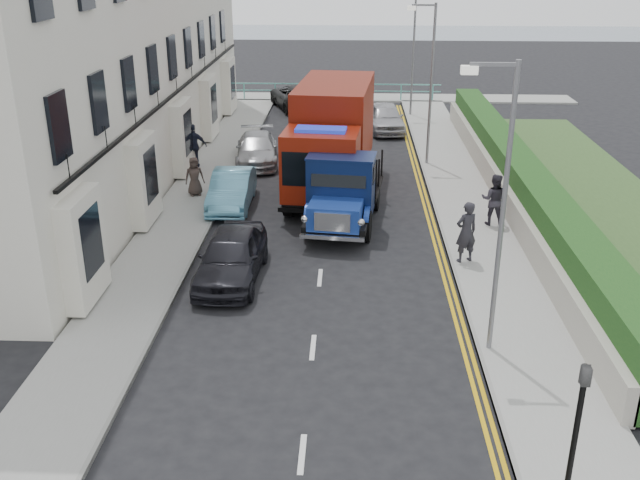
{
  "coord_description": "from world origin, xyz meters",
  "views": [
    {
      "loc": [
        0.84,
        -17.21,
        9.18
      ],
      "look_at": [
        0.02,
        1.57,
        1.4
      ],
      "focal_mm": 40.0,
      "sensor_mm": 36.0,
      "label": 1
    }
  ],
  "objects_px": {
    "lamp_mid": "(429,76)",
    "lamp_far": "(411,46)",
    "lamp_near": "(499,197)",
    "parked_car_front": "(231,256)",
    "bedford_lorry": "(342,196)",
    "red_lorry": "(332,136)",
    "pedestrian_east_near": "(466,232)"
  },
  "relations": [
    {
      "from": "lamp_near",
      "to": "pedestrian_east_near",
      "type": "relative_size",
      "value": 3.6
    },
    {
      "from": "red_lorry",
      "to": "parked_car_front",
      "type": "height_order",
      "value": "red_lorry"
    },
    {
      "from": "lamp_near",
      "to": "lamp_far",
      "type": "distance_m",
      "value": 26.0
    },
    {
      "from": "lamp_far",
      "to": "pedestrian_east_near",
      "type": "xyz_separation_m",
      "value": [
        0.25,
        -20.85,
        -2.91
      ]
    },
    {
      "from": "bedford_lorry",
      "to": "red_lorry",
      "type": "xyz_separation_m",
      "value": [
        -0.46,
        4.36,
        1.0
      ]
    },
    {
      "from": "lamp_mid",
      "to": "red_lorry",
      "type": "relative_size",
      "value": 0.85
    },
    {
      "from": "lamp_mid",
      "to": "bedford_lorry",
      "type": "bearing_deg",
      "value": -114.25
    },
    {
      "from": "bedford_lorry",
      "to": "pedestrian_east_near",
      "type": "xyz_separation_m",
      "value": [
        3.85,
        -2.85,
        -0.14
      ]
    },
    {
      "from": "lamp_mid",
      "to": "lamp_near",
      "type": "bearing_deg",
      "value": -90.0
    },
    {
      "from": "red_lorry",
      "to": "pedestrian_east_near",
      "type": "relative_size",
      "value": 4.22
    },
    {
      "from": "parked_car_front",
      "to": "lamp_near",
      "type": "bearing_deg",
      "value": -27.51
    },
    {
      "from": "lamp_near",
      "to": "lamp_far",
      "type": "relative_size",
      "value": 1.0
    },
    {
      "from": "lamp_near",
      "to": "lamp_mid",
      "type": "height_order",
      "value": "same"
    },
    {
      "from": "lamp_near",
      "to": "lamp_far",
      "type": "xyz_separation_m",
      "value": [
        0.0,
        26.0,
        0.0
      ]
    },
    {
      "from": "bedford_lorry",
      "to": "lamp_far",
      "type": "bearing_deg",
      "value": 85.6
    },
    {
      "from": "parked_car_front",
      "to": "pedestrian_east_near",
      "type": "xyz_separation_m",
      "value": [
        7.03,
        1.34,
        0.35
      ]
    },
    {
      "from": "lamp_mid",
      "to": "bedford_lorry",
      "type": "distance_m",
      "value": 9.2
    },
    {
      "from": "bedford_lorry",
      "to": "parked_car_front",
      "type": "xyz_separation_m",
      "value": [
        -3.18,
        -4.19,
        -0.49
      ]
    },
    {
      "from": "lamp_mid",
      "to": "lamp_far",
      "type": "height_order",
      "value": "same"
    },
    {
      "from": "lamp_mid",
      "to": "lamp_far",
      "type": "distance_m",
      "value": 10.0
    },
    {
      "from": "bedford_lorry",
      "to": "parked_car_front",
      "type": "bearing_deg",
      "value": -120.28
    },
    {
      "from": "lamp_mid",
      "to": "parked_car_front",
      "type": "distance_m",
      "value": 14.32
    },
    {
      "from": "lamp_far",
      "to": "bedford_lorry",
      "type": "height_order",
      "value": "lamp_far"
    },
    {
      "from": "lamp_near",
      "to": "parked_car_front",
      "type": "distance_m",
      "value": 8.43
    },
    {
      "from": "parked_car_front",
      "to": "pedestrian_east_near",
      "type": "distance_m",
      "value": 7.17
    },
    {
      "from": "lamp_near",
      "to": "pedestrian_east_near",
      "type": "xyz_separation_m",
      "value": [
        0.25,
        5.15,
        -2.91
      ]
    },
    {
      "from": "lamp_far",
      "to": "parked_car_front",
      "type": "distance_m",
      "value": 23.43
    },
    {
      "from": "lamp_near",
      "to": "parked_car_front",
      "type": "height_order",
      "value": "lamp_near"
    },
    {
      "from": "lamp_mid",
      "to": "red_lorry",
      "type": "xyz_separation_m",
      "value": [
        -4.07,
        -3.64,
        -1.77
      ]
    },
    {
      "from": "bedford_lorry",
      "to": "red_lorry",
      "type": "bearing_deg",
      "value": 103.0
    },
    {
      "from": "lamp_mid",
      "to": "bedford_lorry",
      "type": "height_order",
      "value": "lamp_mid"
    },
    {
      "from": "parked_car_front",
      "to": "pedestrian_east_near",
      "type": "bearing_deg",
      "value": 12.6
    }
  ]
}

